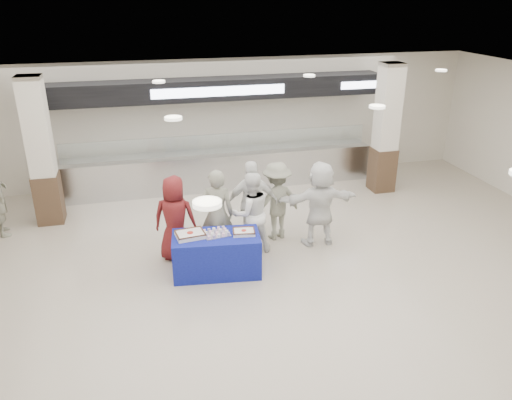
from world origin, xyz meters
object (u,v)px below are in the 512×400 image
object	(u,v)px
chef_short	(252,204)
civilian_white	(320,204)
soldier_b	(276,201)
soldier_a	(217,214)
display_table	(216,254)
chef_tall	(251,213)
cupcake_tray	(216,233)
sheet_cake_right	(244,232)
civilian_maroon	(175,219)
sheet_cake_left	(190,234)

from	to	relation	value
chef_short	civilian_white	size ratio (longest dim) A/B	1.01
soldier_b	civilian_white	world-z (taller)	civilian_white
soldier_a	chef_short	xyz separation A→B (m)	(0.76, 0.32, -0.00)
display_table	soldier_a	world-z (taller)	soldier_a
chef_tall	cupcake_tray	bearing A→B (deg)	30.77
civilian_white	display_table	bearing A→B (deg)	18.53
display_table	cupcake_tray	size ratio (longest dim) A/B	3.10
soldier_a	civilian_white	size ratio (longest dim) A/B	1.01
sheet_cake_right	cupcake_tray	size ratio (longest dim) A/B	0.86
soldier_a	soldier_b	world-z (taller)	soldier_a
cupcake_tray	civilian_maroon	size ratio (longest dim) A/B	0.30
civilian_maroon	soldier_a	world-z (taller)	soldier_a
sheet_cake_right	soldier_a	bearing A→B (deg)	117.99
soldier_b	sheet_cake_right	bearing A→B (deg)	35.31
sheet_cake_right	soldier_a	size ratio (longest dim) A/B	0.24
sheet_cake_left	chef_tall	bearing A→B (deg)	25.04
sheet_cake_right	soldier_a	xyz separation A→B (m)	(-0.36, 0.69, 0.09)
display_table	cupcake_tray	distance (m)	0.41
display_table	civilian_white	world-z (taller)	civilian_white
display_table	chef_tall	distance (m)	1.11
cupcake_tray	soldier_a	bearing A→B (deg)	78.82
soldier_a	display_table	bearing A→B (deg)	92.06
sheet_cake_right	chef_short	world-z (taller)	chef_short
soldier_a	soldier_b	size ratio (longest dim) A/B	1.08
soldier_b	chef_tall	bearing A→B (deg)	20.00
cupcake_tray	soldier_b	xyz separation A→B (m)	(1.42, 1.07, 0.03)
cupcake_tray	chef_tall	distance (m)	0.98
display_table	soldier_a	distance (m)	0.83
civilian_maroon	chef_short	distance (m)	1.56
soldier_b	civilian_white	distance (m)	0.89
sheet_cake_left	civilian_white	bearing A→B (deg)	12.34
display_table	chef_tall	world-z (taller)	chef_tall
display_table	sheet_cake_left	distance (m)	0.62
civilian_white	sheet_cake_left	bearing A→B (deg)	14.57
sheet_cake_right	civilian_maroon	size ratio (longest dim) A/B	0.26
sheet_cake_right	cupcake_tray	xyz separation A→B (m)	(-0.48, 0.08, -0.01)
soldier_a	chef_short	bearing A→B (deg)	-143.37
civilian_maroon	chef_short	size ratio (longest dim) A/B	0.95
civilian_maroon	soldier_b	distance (m)	2.12
soldier_a	chef_tall	world-z (taller)	soldier_a
civilian_maroon	chef_tall	bearing A→B (deg)	-165.60
soldier_a	chef_short	size ratio (longest dim) A/B	1.00
chef_short	cupcake_tray	bearing A→B (deg)	50.68
civilian_white	soldier_b	bearing A→B (deg)	-29.18
chef_short	soldier_b	bearing A→B (deg)	-160.87
sheet_cake_left	civilian_maroon	size ratio (longest dim) A/B	0.32
sheet_cake_left	civilian_white	distance (m)	2.70
sheet_cake_left	sheet_cake_right	xyz separation A→B (m)	(0.94, -0.11, -0.01)
display_table	chef_short	world-z (taller)	chef_short
chef_tall	civilian_white	xyz separation A→B (m)	(1.40, 0.00, 0.05)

